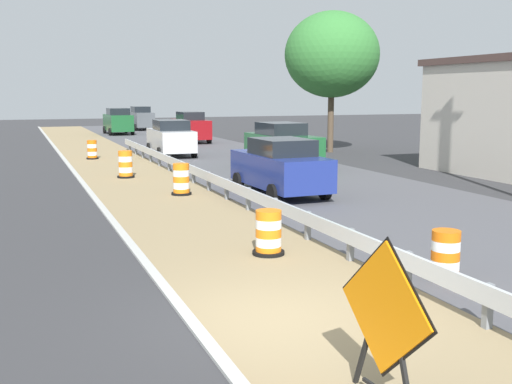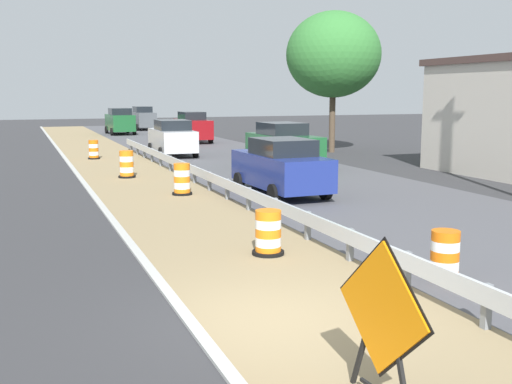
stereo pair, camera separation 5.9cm
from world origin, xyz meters
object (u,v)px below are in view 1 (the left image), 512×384
object	(u,v)px
car_lead_far_lane	(118,121)
warning_sign_diamond	(384,315)
traffic_barrel_nearest	(445,258)
car_mid_far_lane	(191,127)
traffic_barrel_farther	(92,151)
car_lead_near_lane	(280,166)
traffic_barrel_far	(126,165)
traffic_barrel_mid	(181,181)
car_trailing_near_lane	(141,118)
car_distant_a	(282,146)
car_trailing_far_lane	(171,138)
traffic_barrel_close	(268,235)

from	to	relation	value
car_lead_far_lane	warning_sign_diamond	bearing A→B (deg)	173.45
traffic_barrel_nearest	car_mid_far_lane	xyz separation A→B (m)	(4.36, 33.84, 0.67)
traffic_barrel_farther	car_lead_near_lane	world-z (taller)	car_lead_near_lane
traffic_barrel_nearest	traffic_barrel_far	xyz separation A→B (m)	(-3.24, 16.63, 0.09)
traffic_barrel_mid	car_trailing_near_lane	distance (m)	39.55
traffic_barrel_farther	car_distant_a	xyz separation A→B (m)	(7.85, -7.54, 0.62)
traffic_barrel_mid	car_lead_near_lane	bearing A→B (deg)	-20.73
traffic_barrel_nearest	car_distant_a	xyz separation A→B (m)	(4.18, 17.16, 0.65)
car_trailing_far_lane	traffic_barrel_mid	bearing A→B (deg)	169.24
traffic_barrel_nearest	car_trailing_far_lane	size ratio (longest dim) A/B	0.20
traffic_barrel_farther	car_lead_near_lane	bearing A→B (deg)	-71.91
traffic_barrel_close	traffic_barrel_far	size ratio (longest dim) A/B	0.87
warning_sign_diamond	car_mid_far_lane	world-z (taller)	car_mid_far_lane
traffic_barrel_nearest	car_lead_near_lane	size ratio (longest dim) A/B	0.20
traffic_barrel_farther	car_lead_far_lane	distance (m)	20.48
traffic_barrel_far	car_trailing_far_lane	size ratio (longest dim) A/B	0.23
traffic_barrel_close	traffic_barrel_far	distance (m)	13.74
warning_sign_diamond	car_distant_a	distance (m)	22.24
traffic_barrel_farther	car_lead_near_lane	xyz separation A→B (m)	(4.72, -14.44, 0.53)
traffic_barrel_close	car_lead_near_lane	size ratio (longest dim) A/B	0.21
warning_sign_diamond	car_trailing_far_lane	distance (m)	28.92
warning_sign_diamond	car_trailing_near_lane	bearing A→B (deg)	-103.68
traffic_barrel_close	car_distant_a	bearing A→B (deg)	65.08
traffic_barrel_far	car_trailing_far_lane	bearing A→B (deg)	64.52
traffic_barrel_far	car_lead_near_lane	distance (m)	7.70
car_distant_a	traffic_barrel_far	bearing A→B (deg)	-88.07
car_trailing_near_lane	car_trailing_far_lane	xyz separation A→B (m)	(-3.26, -25.58, -0.10)
traffic_barrel_nearest	car_distant_a	world-z (taller)	car_distant_a
traffic_barrel_mid	car_trailing_near_lane	xyz separation A→B (m)	(6.16, 39.06, 0.62)
traffic_barrel_nearest	car_trailing_near_lane	xyz separation A→B (m)	(3.99, 50.54, 0.69)
car_lead_far_lane	car_mid_far_lane	size ratio (longest dim) A/B	0.98
warning_sign_diamond	traffic_barrel_close	size ratio (longest dim) A/B	1.98
warning_sign_diamond	car_lead_near_lane	world-z (taller)	car_lead_near_lane
traffic_barrel_mid	traffic_barrel_farther	size ratio (longest dim) A/B	1.08
car_lead_near_lane	car_mid_far_lane	distance (m)	23.82
traffic_barrel_close	traffic_barrel_far	xyz separation A→B (m)	(-0.81, 13.72, 0.07)
warning_sign_diamond	traffic_barrel_farther	bearing A→B (deg)	-95.70
traffic_barrel_close	car_distant_a	distance (m)	15.72
traffic_barrel_farther	car_mid_far_lane	distance (m)	12.19
traffic_barrel_close	traffic_barrel_farther	world-z (taller)	traffic_barrel_farther
warning_sign_diamond	car_trailing_near_lane	xyz separation A→B (m)	(7.73, 54.15, 0.07)
traffic_barrel_far	car_lead_far_lane	distance (m)	28.34
traffic_barrel_nearest	traffic_barrel_mid	bearing A→B (deg)	100.75
car_lead_near_lane	car_distant_a	distance (m)	7.58
car_lead_far_lane	car_mid_far_lane	distance (m)	11.38
traffic_barrel_nearest	car_lead_near_lane	xyz separation A→B (m)	(1.05, 10.26, 0.57)
car_trailing_near_lane	traffic_barrel_mid	bearing A→B (deg)	-9.81
traffic_barrel_nearest	car_trailing_near_lane	distance (m)	50.70
traffic_barrel_close	car_mid_far_lane	world-z (taller)	car_mid_far_lane
traffic_barrel_mid	car_mid_far_lane	xyz separation A→B (m)	(6.54, 22.36, 0.60)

